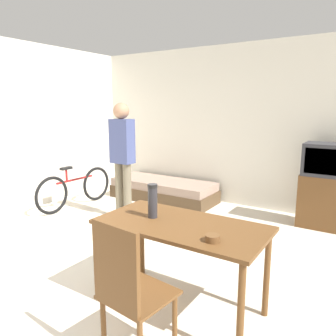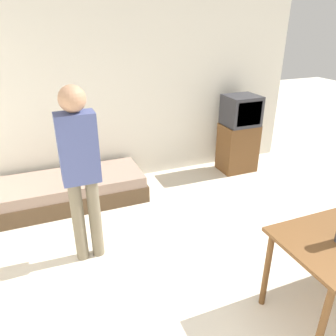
{
  "view_description": "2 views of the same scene",
  "coord_description": "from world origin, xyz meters",
  "px_view_note": "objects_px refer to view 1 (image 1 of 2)",
  "views": [
    {
      "loc": [
        2.48,
        -1.39,
        1.7
      ],
      "look_at": [
        0.25,
        2.06,
        0.91
      ],
      "focal_mm": 35.0,
      "sensor_mm": 36.0,
      "label": 1
    },
    {
      "loc": [
        -0.96,
        -0.54,
        2.23
      ],
      "look_at": [
        0.16,
        2.24,
        0.85
      ],
      "focal_mm": 35.0,
      "sensor_mm": 36.0,
      "label": 2
    }
  ],
  "objects_px": {
    "wooden_chair": "(128,288)",
    "person_standing": "(122,152)",
    "dining_table": "(181,234)",
    "thermos_flask": "(153,199)",
    "mate_bowl": "(212,238)",
    "tv": "(321,186)",
    "bicycle": "(75,188)",
    "daybed": "(163,190)"
  },
  "relations": [
    {
      "from": "daybed",
      "to": "thermos_flask",
      "type": "relative_size",
      "value": 6.62
    },
    {
      "from": "dining_table",
      "to": "thermos_flask",
      "type": "distance_m",
      "value": 0.37
    },
    {
      "from": "bicycle",
      "to": "wooden_chair",
      "type": "bearing_deg",
      "value": -36.41
    },
    {
      "from": "thermos_flask",
      "to": "dining_table",
      "type": "bearing_deg",
      "value": 1.66
    },
    {
      "from": "daybed",
      "to": "bicycle",
      "type": "xyz_separation_m",
      "value": [
        -1.02,
        -1.16,
        0.14
      ]
    },
    {
      "from": "dining_table",
      "to": "thermos_flask",
      "type": "xyz_separation_m",
      "value": [
        -0.28,
        -0.01,
        0.25
      ]
    },
    {
      "from": "wooden_chair",
      "to": "person_standing",
      "type": "xyz_separation_m",
      "value": [
        -1.92,
        2.2,
        0.46
      ]
    },
    {
      "from": "thermos_flask",
      "to": "tv",
      "type": "bearing_deg",
      "value": 70.99
    },
    {
      "from": "dining_table",
      "to": "tv",
      "type": "bearing_deg",
      "value": 76.33
    },
    {
      "from": "daybed",
      "to": "person_standing",
      "type": "height_order",
      "value": "person_standing"
    },
    {
      "from": "wooden_chair",
      "to": "bicycle",
      "type": "relative_size",
      "value": 0.65
    },
    {
      "from": "tv",
      "to": "bicycle",
      "type": "distance_m",
      "value": 3.84
    },
    {
      "from": "tv",
      "to": "dining_table",
      "type": "distance_m",
      "value": 2.8
    },
    {
      "from": "person_standing",
      "to": "mate_bowl",
      "type": "height_order",
      "value": "person_standing"
    },
    {
      "from": "person_standing",
      "to": "thermos_flask",
      "type": "bearing_deg",
      "value": -42.66
    },
    {
      "from": "wooden_chair",
      "to": "person_standing",
      "type": "relative_size",
      "value": 0.58
    },
    {
      "from": "bicycle",
      "to": "mate_bowl",
      "type": "distance_m",
      "value": 3.76
    },
    {
      "from": "daybed",
      "to": "person_standing",
      "type": "relative_size",
      "value": 1.11
    },
    {
      "from": "bicycle",
      "to": "mate_bowl",
      "type": "height_order",
      "value": "mate_bowl"
    },
    {
      "from": "wooden_chair",
      "to": "mate_bowl",
      "type": "distance_m",
      "value": 0.67
    },
    {
      "from": "person_standing",
      "to": "thermos_flask",
      "type": "relative_size",
      "value": 5.95
    },
    {
      "from": "wooden_chair",
      "to": "dining_table",
      "type": "bearing_deg",
      "value": 93.0
    },
    {
      "from": "person_standing",
      "to": "daybed",
      "type": "bearing_deg",
      "value": 92.62
    },
    {
      "from": "wooden_chair",
      "to": "thermos_flask",
      "type": "height_order",
      "value": "thermos_flask"
    },
    {
      "from": "wooden_chair",
      "to": "mate_bowl",
      "type": "xyz_separation_m",
      "value": [
        0.33,
        0.53,
        0.22
      ]
    },
    {
      "from": "thermos_flask",
      "to": "mate_bowl",
      "type": "height_order",
      "value": "thermos_flask"
    },
    {
      "from": "tv",
      "to": "bicycle",
      "type": "xyz_separation_m",
      "value": [
        -3.62,
        -1.24,
        -0.28
      ]
    },
    {
      "from": "bicycle",
      "to": "mate_bowl",
      "type": "bearing_deg",
      "value": -26.73
    },
    {
      "from": "daybed",
      "to": "wooden_chair",
      "type": "height_order",
      "value": "wooden_chair"
    },
    {
      "from": "tv",
      "to": "thermos_flask",
      "type": "bearing_deg",
      "value": -109.01
    },
    {
      "from": "daybed",
      "to": "bicycle",
      "type": "distance_m",
      "value": 1.55
    },
    {
      "from": "tv",
      "to": "mate_bowl",
      "type": "height_order",
      "value": "tv"
    },
    {
      "from": "dining_table",
      "to": "person_standing",
      "type": "xyz_separation_m",
      "value": [
        -1.88,
        1.47,
        0.36
      ]
    },
    {
      "from": "tv",
      "to": "dining_table",
      "type": "relative_size",
      "value": 0.86
    },
    {
      "from": "daybed",
      "to": "tv",
      "type": "height_order",
      "value": "tv"
    },
    {
      "from": "dining_table",
      "to": "wooden_chair",
      "type": "distance_m",
      "value": 0.74
    },
    {
      "from": "dining_table",
      "to": "person_standing",
      "type": "height_order",
      "value": "person_standing"
    },
    {
      "from": "thermos_flask",
      "to": "mate_bowl",
      "type": "relative_size",
      "value": 2.77
    },
    {
      "from": "dining_table",
      "to": "person_standing",
      "type": "distance_m",
      "value": 2.42
    },
    {
      "from": "dining_table",
      "to": "wooden_chair",
      "type": "height_order",
      "value": "wooden_chair"
    },
    {
      "from": "bicycle",
      "to": "person_standing",
      "type": "bearing_deg",
      "value": -0.69
    },
    {
      "from": "dining_table",
      "to": "mate_bowl",
      "type": "bearing_deg",
      "value": -27.51
    }
  ]
}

